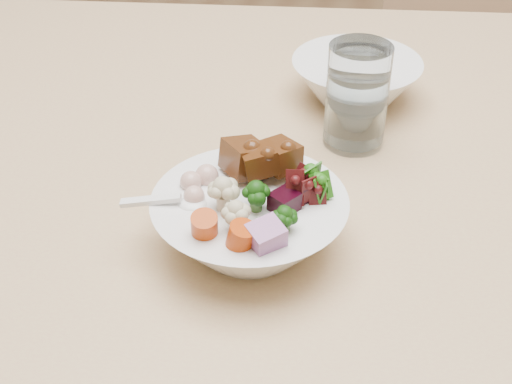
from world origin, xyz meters
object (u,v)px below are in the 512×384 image
at_px(dining_table, 451,240).
at_px(side_bowl, 356,81).
at_px(chair_far, 458,134).
at_px(water_glass, 357,100).
at_px(food_bowl, 251,219).

bearing_deg(dining_table, side_bowl, 122.52).
height_order(dining_table, side_bowl, side_bowl).
relative_size(chair_far, water_glass, 6.62).
relative_size(food_bowl, side_bowl, 1.13).
relative_size(dining_table, side_bowl, 10.97).
bearing_deg(water_glass, side_bowl, 92.94).
bearing_deg(dining_table, chair_far, 77.05).
bearing_deg(side_bowl, dining_table, -51.57).
xyz_separation_m(food_bowl, side_bowl, (0.08, 0.31, -0.00)).
relative_size(dining_table, food_bowl, 9.72).
distance_m(food_bowl, side_bowl, 0.32).
distance_m(dining_table, side_bowl, 0.24).
relative_size(chair_far, food_bowl, 4.34).
distance_m(dining_table, chair_far, 0.76).
xyz_separation_m(dining_table, food_bowl, (-0.21, -0.14, 0.12)).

